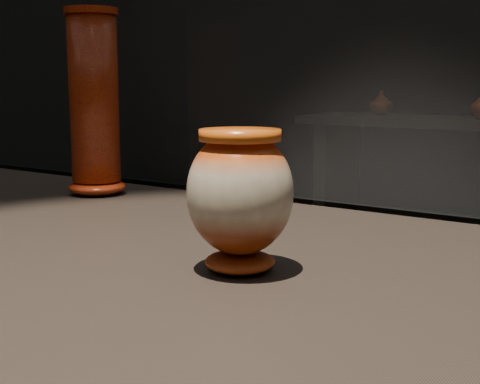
% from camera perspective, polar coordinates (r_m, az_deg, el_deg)
% --- Properties ---
extents(main_vase, '(0.12, 0.12, 0.16)m').
position_cam_1_polar(main_vase, '(0.75, 0.00, -0.22)').
color(main_vase, maroon).
rests_on(main_vase, display_plinth).
extents(tall_vase, '(0.12, 0.12, 0.35)m').
position_cam_1_polar(tall_vase, '(1.29, -12.33, 7.19)').
color(tall_vase, '#C44B0D').
rests_on(tall_vase, display_plinth).
extents(back_shelf, '(2.00, 0.60, 0.90)m').
position_cam_1_polar(back_shelf, '(4.07, 19.11, 2.25)').
color(back_shelf, black).
rests_on(back_shelf, ground).
extents(back_vase_left, '(0.20, 0.20, 0.15)m').
position_cam_1_polar(back_vase_left, '(4.28, 11.97, 7.44)').
color(back_vase_left, '#904014').
rests_on(back_vase_left, back_shelf).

